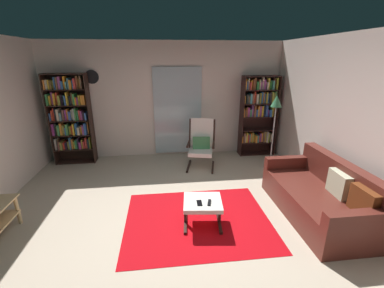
# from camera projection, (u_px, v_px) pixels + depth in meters

# --- Properties ---
(ground_plane) EXTENTS (7.02, 7.02, 0.00)m
(ground_plane) POSITION_uv_depth(u_px,v_px,m) (173.00, 227.00, 3.53)
(ground_plane) COLOR #BEAD96
(wall_back) EXTENTS (5.60, 0.06, 2.60)m
(wall_back) POSITION_uv_depth(u_px,v_px,m) (166.00, 101.00, 5.84)
(wall_back) COLOR silver
(wall_back) RESTS_ON ground
(wall_right) EXTENTS (0.06, 6.00, 2.60)m
(wall_right) POSITION_uv_depth(u_px,v_px,m) (371.00, 131.00, 3.42)
(wall_right) COLOR silver
(wall_right) RESTS_ON ground
(glass_door_panel) EXTENTS (1.10, 0.01, 2.00)m
(glass_door_panel) POSITION_uv_depth(u_px,v_px,m) (178.00, 112.00, 5.89)
(glass_door_panel) COLOR silver
(area_rug) EXTENTS (2.07, 1.66, 0.01)m
(area_rug) POSITION_uv_depth(u_px,v_px,m) (198.00, 220.00, 3.69)
(area_rug) COLOR red
(area_rug) RESTS_ON ground
(bookshelf_near_tv) EXTENTS (0.84, 0.30, 1.94)m
(bookshelf_near_tv) POSITION_uv_depth(u_px,v_px,m) (70.00, 116.00, 5.42)
(bookshelf_near_tv) COLOR black
(bookshelf_near_tv) RESTS_ON ground
(bookshelf_near_sofa) EXTENTS (0.83, 0.30, 1.86)m
(bookshelf_near_sofa) POSITION_uv_depth(u_px,v_px,m) (258.00, 112.00, 5.92)
(bookshelf_near_sofa) COLOR black
(bookshelf_near_sofa) RESTS_ON ground
(leather_sofa) EXTENTS (0.89, 1.82, 0.83)m
(leather_sofa) POSITION_uv_depth(u_px,v_px,m) (321.00, 197.00, 3.72)
(leather_sofa) COLOR #5A231C
(leather_sofa) RESTS_ON ground
(lounge_armchair) EXTENTS (0.69, 0.76, 1.02)m
(lounge_armchair) POSITION_uv_depth(u_px,v_px,m) (201.00, 142.00, 5.38)
(lounge_armchair) COLOR black
(lounge_armchair) RESTS_ON ground
(ottoman) EXTENTS (0.57, 0.53, 0.38)m
(ottoman) POSITION_uv_depth(u_px,v_px,m) (203.00, 205.00, 3.50)
(ottoman) COLOR white
(ottoman) RESTS_ON ground
(tv_remote) EXTENTS (0.08, 0.15, 0.02)m
(tv_remote) POSITION_uv_depth(u_px,v_px,m) (209.00, 203.00, 3.42)
(tv_remote) COLOR black
(tv_remote) RESTS_ON ottoman
(cell_phone) EXTENTS (0.07, 0.14, 0.01)m
(cell_phone) POSITION_uv_depth(u_px,v_px,m) (199.00, 203.00, 3.42)
(cell_phone) COLOR black
(cell_phone) RESTS_ON ottoman
(floor_lamp_by_shelf) EXTENTS (0.22, 0.22, 1.54)m
(floor_lamp_by_shelf) POSITION_uv_depth(u_px,v_px,m) (276.00, 109.00, 5.06)
(floor_lamp_by_shelf) COLOR #A5A5AD
(floor_lamp_by_shelf) RESTS_ON ground
(wall_clock) EXTENTS (0.29, 0.03, 0.29)m
(wall_clock) POSITION_uv_depth(u_px,v_px,m) (92.00, 77.00, 5.42)
(wall_clock) COLOR silver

